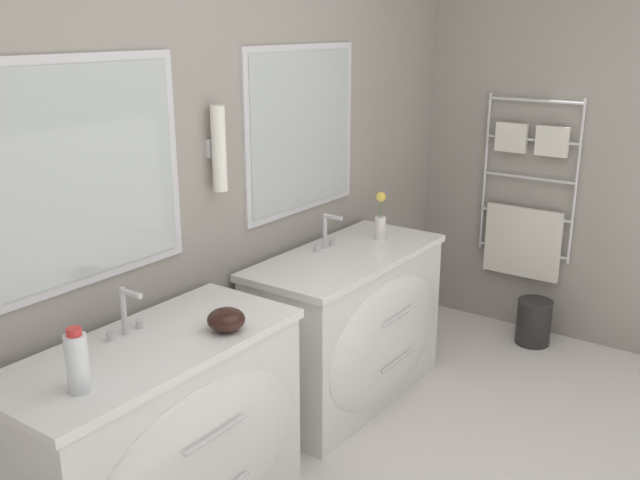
{
  "coord_description": "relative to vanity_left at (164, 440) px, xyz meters",
  "views": [
    {
      "loc": [
        -2.14,
        -0.46,
        1.94
      ],
      "look_at": [
        0.2,
        1.21,
        1.06
      ],
      "focal_mm": 40.0,
      "sensor_mm": 36.0,
      "label": 1
    }
  ],
  "objects": [
    {
      "name": "wall_back",
      "position": [
        0.56,
        0.36,
        0.89
      ],
      "size": [
        6.0,
        0.14,
        2.6
      ],
      "color": "gray",
      "rests_on": "ground_plane"
    },
    {
      "name": "wall_right",
      "position": [
        2.79,
        -0.62,
        0.88
      ],
      "size": [
        0.13,
        3.6,
        2.6
      ],
      "color": "gray",
      "rests_on": "ground_plane"
    },
    {
      "name": "vanity_left",
      "position": [
        0.0,
        0.0,
        0.0
      ],
      "size": [
        1.18,
        0.59,
        0.81
      ],
      "color": "white",
      "rests_on": "ground_plane"
    },
    {
      "name": "vanity_right",
      "position": [
        1.31,
        0.0,
        0.0
      ],
      "size": [
        1.18,
        0.59,
        0.81
      ],
      "color": "white",
      "rests_on": "ground_plane"
    },
    {
      "name": "faucet_left",
      "position": [
        0.0,
        0.16,
        0.49
      ],
      "size": [
        0.17,
        0.12,
        0.19
      ],
      "color": "silver",
      "rests_on": "vanity_left"
    },
    {
      "name": "faucet_right",
      "position": [
        1.31,
        0.16,
        0.49
      ],
      "size": [
        0.17,
        0.12,
        0.19
      ],
      "color": "silver",
      "rests_on": "vanity_right"
    },
    {
      "name": "toiletry_bottle",
      "position": [
        -0.37,
        -0.05,
        0.5
      ],
      "size": [
        0.07,
        0.07,
        0.22
      ],
      "color": "silver",
      "rests_on": "vanity_left"
    },
    {
      "name": "amenity_bowl",
      "position": [
        0.25,
        -0.11,
        0.44
      ],
      "size": [
        0.15,
        0.15,
        0.09
      ],
      "color": "black",
      "rests_on": "vanity_left"
    },
    {
      "name": "flower_vase",
      "position": [
        1.62,
        0.02,
        0.51
      ],
      "size": [
        0.06,
        0.06,
        0.26
      ],
      "color": "silver",
      "rests_on": "vanity_right"
    },
    {
      "name": "waste_bin",
      "position": [
        2.53,
        -0.57,
        -0.26
      ],
      "size": [
        0.22,
        0.22,
        0.29
      ],
      "color": "#282626",
      "rests_on": "ground_plane"
    }
  ]
}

